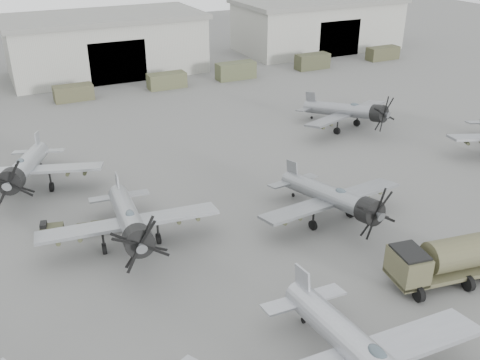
% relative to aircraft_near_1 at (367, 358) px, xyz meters
% --- Properties ---
extents(ground, '(220.00, 220.00, 0.00)m').
position_rel_aircraft_near_1_xyz_m(ground, '(3.60, 5.45, -2.52)').
color(ground, '#555553').
rests_on(ground, ground).
extents(hangar_center, '(29.00, 14.80, 8.70)m').
position_rel_aircraft_near_1_xyz_m(hangar_center, '(3.60, 67.41, 1.86)').
color(hangar_center, '#9A9A90').
rests_on(hangar_center, ground).
extents(hangar_right, '(29.00, 14.80, 8.70)m').
position_rel_aircraft_near_1_xyz_m(hangar_right, '(41.60, 67.41, 1.86)').
color(hangar_right, '#9A9A90').
rests_on(hangar_right, ground).
extents(support_truck_3, '(4.98, 2.20, 1.99)m').
position_rel_aircraft_near_1_xyz_m(support_truck_3, '(-3.82, 55.45, -1.52)').
color(support_truck_3, '#43422C').
rests_on(support_truck_3, ground).
extents(support_truck_4, '(5.32, 2.20, 2.10)m').
position_rel_aircraft_near_1_xyz_m(support_truck_4, '(8.94, 55.45, -1.47)').
color(support_truck_4, '#46492F').
rests_on(support_truck_4, ground).
extents(support_truck_5, '(5.83, 2.20, 2.44)m').
position_rel_aircraft_near_1_xyz_m(support_truck_5, '(19.62, 55.45, -1.29)').
color(support_truck_5, '#43472E').
rests_on(support_truck_5, ground).
extents(support_truck_6, '(5.39, 2.20, 2.35)m').
position_rel_aircraft_near_1_xyz_m(support_truck_6, '(32.96, 55.45, -1.34)').
color(support_truck_6, '#393A26').
rests_on(support_truck_6, ground).
extents(support_truck_7, '(5.56, 2.20, 2.11)m').
position_rel_aircraft_near_1_xyz_m(support_truck_7, '(46.92, 55.45, -1.46)').
color(support_truck_7, '#3D3D28').
rests_on(support_truck_7, ground).
extents(aircraft_near_1, '(13.81, 12.43, 5.53)m').
position_rel_aircraft_near_1_xyz_m(aircraft_near_1, '(0.00, 0.00, 0.00)').
color(aircraft_near_1, '#A1A3AA').
rests_on(aircraft_near_1, ground).
extents(aircraft_mid_1, '(12.98, 11.68, 5.16)m').
position_rel_aircraft_near_1_xyz_m(aircraft_mid_1, '(-6.64, 17.93, -0.17)').
color(aircraft_mid_1, gray).
rests_on(aircraft_mid_1, ground).
extents(aircraft_mid_2, '(12.39, 11.15, 4.94)m').
position_rel_aircraft_near_1_xyz_m(aircraft_mid_2, '(8.40, 14.54, -0.27)').
color(aircraft_mid_2, gray).
rests_on(aircraft_mid_2, ground).
extents(aircraft_far_0, '(12.96, 11.67, 5.20)m').
position_rel_aircraft_near_1_xyz_m(aircraft_far_0, '(-12.35, 30.43, -0.15)').
color(aircraft_far_0, '#9FA3A8').
rests_on(aircraft_far_0, ground).
extents(aircraft_far_1, '(12.32, 11.10, 4.94)m').
position_rel_aircraft_near_1_xyz_m(aircraft_far_1, '(21.75, 30.74, -0.27)').
color(aircraft_far_1, gray).
rests_on(aircraft_far_1, ground).
extents(fuel_tanker, '(8.31, 3.84, 3.09)m').
position_rel_aircraft_near_1_xyz_m(fuel_tanker, '(10.75, 5.29, -0.74)').
color(fuel_tanker, '#4A4830').
rests_on(fuel_tanker, ground).
extents(tug_trailer, '(6.11, 2.54, 1.21)m').
position_rel_aircraft_near_1_xyz_m(tug_trailer, '(-10.25, 21.97, -2.06)').
color(tug_trailer, '#393A26').
rests_on(tug_trailer, ground).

